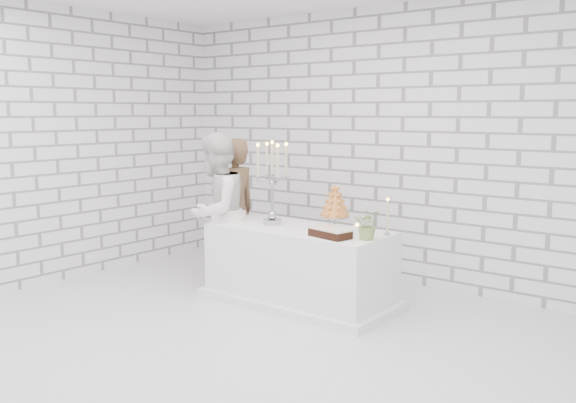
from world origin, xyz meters
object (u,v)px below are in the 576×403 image
object	(u,v)px
cake_table	(299,265)
croquembouche	(335,207)
groom	(234,210)
candelabra	(272,183)
bride	(216,212)

from	to	relation	value
cake_table	croquembouche	distance (m)	0.70
groom	croquembouche	bearing A→B (deg)	93.13
groom	candelabra	bearing A→B (deg)	80.43
bride	croquembouche	bearing A→B (deg)	86.55
bride	cake_table	bearing A→B (deg)	85.38
candelabra	croquembouche	bearing A→B (deg)	9.38
bride	candelabra	size ratio (longest dim) A/B	1.99
cake_table	candelabra	distance (m)	0.85
groom	bride	bearing A→B (deg)	23.71
cake_table	groom	bearing A→B (deg)	168.20
groom	bride	size ratio (longest dim) A/B	0.95
croquembouche	candelabra	bearing A→B (deg)	-170.62
cake_table	groom	xyz separation A→B (m)	(-1.07, 0.22, 0.41)
groom	candelabra	world-z (taller)	candelabra
candelabra	croquembouche	world-z (taller)	candelabra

